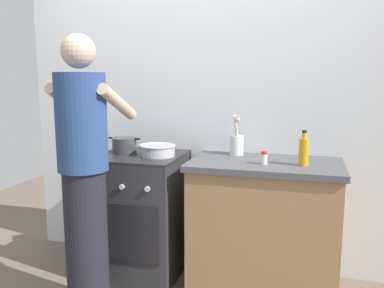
{
  "coord_description": "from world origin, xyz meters",
  "views": [
    {
      "loc": [
        0.79,
        -2.49,
        1.44
      ],
      "look_at": [
        0.05,
        0.12,
        1.0
      ],
      "focal_mm": 37.46,
      "sensor_mm": 36.0,
      "label": 1
    }
  ],
  "objects_px": {
    "stove_range": "(141,214)",
    "spice_bottle": "(264,158)",
    "person": "(84,176)",
    "mixing_bowl": "(157,150)",
    "oil_bottle": "(304,151)",
    "pot": "(124,145)",
    "utensil_crock": "(237,142)"
  },
  "relations": [
    {
      "from": "stove_range",
      "to": "oil_bottle",
      "type": "xyz_separation_m",
      "value": [
        1.14,
        -0.06,
        0.54
      ]
    },
    {
      "from": "utensil_crock",
      "to": "pot",
      "type": "bearing_deg",
      "value": -169.32
    },
    {
      "from": "utensil_crock",
      "to": "oil_bottle",
      "type": "relative_size",
      "value": 1.28
    },
    {
      "from": "mixing_bowl",
      "to": "person",
      "type": "relative_size",
      "value": 0.15
    },
    {
      "from": "utensil_crock",
      "to": "oil_bottle",
      "type": "distance_m",
      "value": 0.53
    },
    {
      "from": "stove_range",
      "to": "oil_bottle",
      "type": "bearing_deg",
      "value": -3.13
    },
    {
      "from": "utensil_crock",
      "to": "spice_bottle",
      "type": "height_order",
      "value": "utensil_crock"
    },
    {
      "from": "spice_bottle",
      "to": "person",
      "type": "xyz_separation_m",
      "value": [
        -1.03,
        -0.46,
        -0.08
      ]
    },
    {
      "from": "utensil_crock",
      "to": "stove_range",
      "type": "bearing_deg",
      "value": -164.24
    },
    {
      "from": "mixing_bowl",
      "to": "utensil_crock",
      "type": "relative_size",
      "value": 0.91
    },
    {
      "from": "mixing_bowl",
      "to": "utensil_crock",
      "type": "height_order",
      "value": "utensil_crock"
    },
    {
      "from": "utensil_crock",
      "to": "person",
      "type": "height_order",
      "value": "person"
    },
    {
      "from": "utensil_crock",
      "to": "person",
      "type": "bearing_deg",
      "value": -137.19
    },
    {
      "from": "person",
      "to": "spice_bottle",
      "type": "bearing_deg",
      "value": 24.33
    },
    {
      "from": "utensil_crock",
      "to": "oil_bottle",
      "type": "height_order",
      "value": "utensil_crock"
    },
    {
      "from": "oil_bottle",
      "to": "utensil_crock",
      "type": "bearing_deg",
      "value": 151.68
    },
    {
      "from": "mixing_bowl",
      "to": "oil_bottle",
      "type": "distance_m",
      "value": 1.0
    },
    {
      "from": "pot",
      "to": "utensil_crock",
      "type": "distance_m",
      "value": 0.83
    },
    {
      "from": "mixing_bowl",
      "to": "stove_range",
      "type": "bearing_deg",
      "value": 174.89
    },
    {
      "from": "mixing_bowl",
      "to": "utensil_crock",
      "type": "bearing_deg",
      "value": 20.8
    },
    {
      "from": "stove_range",
      "to": "oil_bottle",
      "type": "height_order",
      "value": "oil_bottle"
    },
    {
      "from": "spice_bottle",
      "to": "person",
      "type": "distance_m",
      "value": 1.13
    },
    {
      "from": "mixing_bowl",
      "to": "spice_bottle",
      "type": "distance_m",
      "value": 0.76
    },
    {
      "from": "pot",
      "to": "oil_bottle",
      "type": "xyz_separation_m",
      "value": [
        1.28,
        -0.1,
        0.04
      ]
    },
    {
      "from": "stove_range",
      "to": "oil_bottle",
      "type": "relative_size",
      "value": 4.0
    },
    {
      "from": "utensil_crock",
      "to": "mixing_bowl",
      "type": "bearing_deg",
      "value": -159.2
    },
    {
      "from": "oil_bottle",
      "to": "person",
      "type": "distance_m",
      "value": 1.37
    },
    {
      "from": "stove_range",
      "to": "pot",
      "type": "height_order",
      "value": "pot"
    },
    {
      "from": "mixing_bowl",
      "to": "person",
      "type": "height_order",
      "value": "person"
    },
    {
      "from": "mixing_bowl",
      "to": "person",
      "type": "xyz_separation_m",
      "value": [
        -0.27,
        -0.54,
        -0.08
      ]
    },
    {
      "from": "stove_range",
      "to": "spice_bottle",
      "type": "bearing_deg",
      "value": -5.59
    },
    {
      "from": "stove_range",
      "to": "spice_bottle",
      "type": "distance_m",
      "value": 1.03
    }
  ]
}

